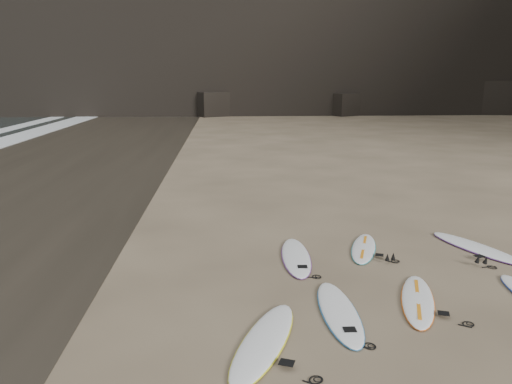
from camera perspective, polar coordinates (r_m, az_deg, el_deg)
ground at (r=10.28m, az=23.18°, el=-11.43°), size 240.00×240.00×0.00m
surfboard_0 at (r=8.14m, az=0.92°, el=-16.63°), size 1.56×2.71×0.10m
surfboard_1 at (r=9.14m, az=9.48°, el=-13.31°), size 0.64×2.55×0.09m
surfboard_2 at (r=9.92m, az=18.00°, el=-11.63°), size 1.30×2.42×0.09m
surfboard_5 at (r=11.58m, az=4.59°, el=-7.35°), size 0.75×2.61×0.09m
surfboard_6 at (r=12.39m, az=12.20°, el=-6.25°), size 1.24×2.29×0.08m
surfboard_7 at (r=13.24m, az=23.86°, el=-5.81°), size 1.60×2.72×0.10m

